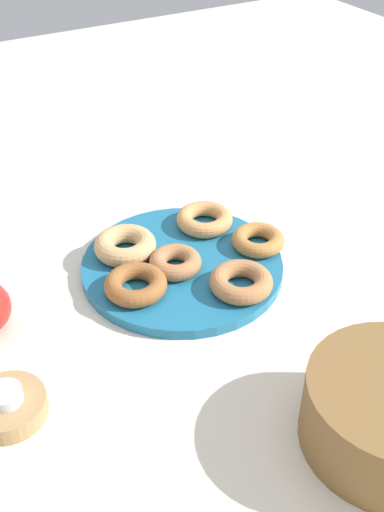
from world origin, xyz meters
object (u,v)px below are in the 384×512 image
donut_0 (125,245)px  donut_2 (175,262)px  donut_plate (182,266)px  tealight (4,395)px  donut_3 (205,219)px  donut_5 (136,285)px  donut_1 (258,240)px  candle_holder (8,407)px  donut_4 (241,282)px

donut_0 → donut_2: donut_0 is taller
donut_plate → tealight: size_ratio=7.33×
donut_0 → donut_3: bearing=-177.7°
donut_plate → donut_0: 0.09m
donut_5 → donut_3: bearing=-150.3°
donut_1 → donut_3: bearing=-64.5°
tealight → donut_3: bearing=-151.8°
donut_3 → candle_holder: 0.44m
donut_plate → donut_2: donut_2 is taller
donut_1 → donut_2: size_ratio=1.05×
donut_plate → donut_5: 0.10m
candle_holder → donut_1: bearing=-164.8°
donut_0 → donut_1: (-0.19, 0.08, -0.00)m
donut_1 → tealight: bearing=15.2°
candle_holder → tealight: 0.02m
donut_0 → tealight: size_ratio=2.29×
donut_0 → donut_5: 0.09m
donut_5 → candle_holder: 0.24m
donut_3 → donut_5: bearing=29.7°
tealight → donut_4: bearing=-173.1°
donut_2 → candle_holder: bearing=24.0°
donut_plate → candle_holder: 0.34m
candle_holder → tealight: tealight is taller
donut_plate → donut_3: 0.10m
donut_4 → donut_3: bearing=-102.7°
donut_plate → donut_0: (0.06, -0.06, 0.02)m
donut_2 → donut_5: size_ratio=0.87×
donut_0 → donut_4: bearing=123.8°
donut_1 → donut_3: size_ratio=0.89×
donut_5 → tealight: donut_5 is taller
donut_3 → candle_holder: size_ratio=0.99×
donut_3 → donut_4: (0.04, 0.16, 0.00)m
donut_plate → tealight: tealight is taller
donut_1 → donut_5: (0.21, 0.01, 0.00)m
donut_0 → tealight: donut_0 is taller
donut_plate → donut_0: donut_0 is taller
donut_plate → donut_2: size_ratio=3.90×
donut_3 → candle_holder: donut_3 is taller
donut_plate → candle_holder: size_ratio=3.30×
donut_1 → donut_4: size_ratio=0.90×
donut_1 → candle_holder: bearing=15.2°
donut_1 → donut_2: 0.14m
donut_plate → donut_4: size_ratio=3.36×
donut_5 → donut_2: bearing=-165.7°
donut_2 → donut_5: 0.08m
donut_0 → tealight: 0.31m
donut_plate → donut_2: 0.03m
donut_4 → tealight: bearing=6.9°
donut_5 → donut_plate: bearing=-162.1°
donut_1 → donut_5: 0.21m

